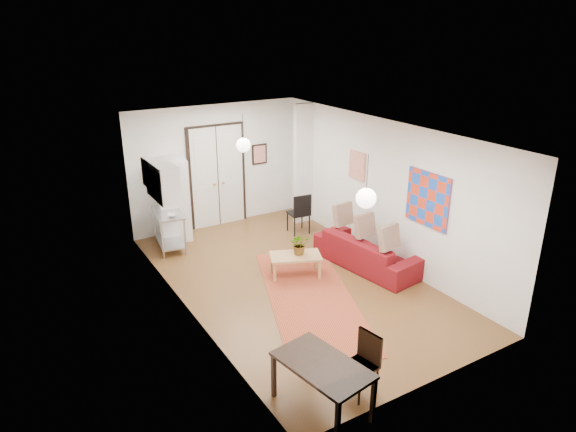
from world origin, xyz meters
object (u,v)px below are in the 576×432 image
fridge (173,200)px  dining_chair_near (356,358)px  sofa (367,251)px  coffee_table (295,258)px  kitchen_counter (169,225)px  dining_table (322,369)px  dining_chair_far (356,358)px  black_side_chair (296,208)px

fridge → dining_chair_near: 6.24m
fridge → sofa: bearing=-42.3°
coffee_table → dining_chair_near: (-1.07, -3.23, 0.11)m
coffee_table → kitchen_counter: size_ratio=0.96×
fridge → dining_table: bearing=-84.6°
sofa → dining_chair_near: 3.78m
sofa → dining_chair_near: dining_chair_near is taller
coffee_table → fridge: bearing=114.8°
dining_chair_far → fridge: bearing=173.1°
fridge → dining_chair_far: 6.24m
dining_chair_far → black_side_chair: 5.65m
sofa → dining_chair_near: (-2.51, -2.82, 0.16)m
kitchen_counter → black_side_chair: 2.94m
fridge → dining_chair_near: (0.31, -6.22, -0.44)m
fridge → coffee_table: bearing=-57.2°
black_side_chair → fridge: bearing=-16.4°
dining_table → kitchen_counter: bearing=89.9°
coffee_table → black_side_chair: size_ratio=1.15×
dining_chair_far → dining_table: bearing=-91.9°
dining_chair_near → dining_chair_far: size_ratio=1.00×
dining_table → dining_chair_far: size_ratio=1.57×
kitchen_counter → fridge: bearing=66.3°
sofa → black_side_chair: black_side_chair is taller
dining_chair_far → black_side_chair: bearing=146.3°
coffee_table → dining_table: bearing=-116.7°
dining_chair_near → dining_chair_far: 0.00m
sofa → dining_chair_far: (-2.51, -2.82, 0.16)m
kitchen_counter → dining_table: bearing=-82.1°
dining_chair_near → dining_table: bearing=-91.9°
fridge → black_side_chair: (2.60, -1.05, -0.36)m
kitchen_counter → dining_chair_near: size_ratio=1.36×
kitchen_counter → fridge: 0.67m
kitchen_counter → dining_chair_far: dining_chair_far is taller
black_side_chair → dining_chair_near: bearing=71.8°
fridge → dining_table: 6.31m
sofa → coffee_table: (-1.44, 0.41, 0.05)m
kitchen_counter → dining_chair_far: bearing=-76.1°
kitchen_counter → black_side_chair: bearing=-3.8°
dining_chair_near → kitchen_counter: bearing=176.1°
dining_table → black_side_chair: (2.89, 5.25, -0.04)m
coffee_table → dining_chair_near: size_ratio=1.30×
coffee_table → dining_table: size_ratio=0.83×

